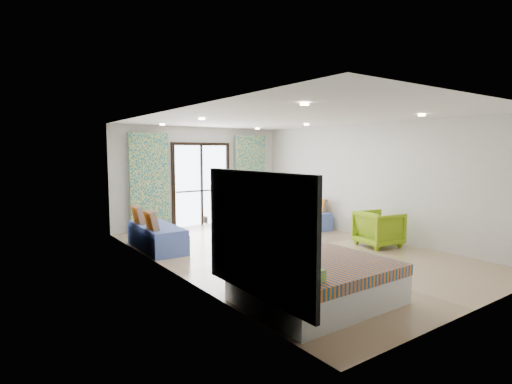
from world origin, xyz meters
TOP-DOWN VIEW (x-y plane):
  - floor at (0.00, 0.00)m, footprint 5.00×7.50m
  - ceiling at (0.00, 0.00)m, footprint 5.00×7.50m
  - wall_back at (0.00, 3.75)m, footprint 5.00×0.01m
  - wall_front at (0.00, -3.75)m, footprint 5.00×0.01m
  - wall_left at (-2.50, 0.00)m, footprint 0.01×7.50m
  - wall_right at (2.50, 0.00)m, footprint 0.01×7.50m
  - balcony_door at (0.00, 3.72)m, footprint 1.76×0.08m
  - balcony_rail at (0.00, 3.73)m, footprint 1.52×0.03m
  - curtain_left at (-1.55, 3.57)m, footprint 1.00×0.10m
  - curtain_right at (1.55, 3.57)m, footprint 1.00×0.10m
  - downlight_a at (-1.40, -2.00)m, footprint 0.12×0.12m
  - downlight_b at (1.40, -2.00)m, footprint 0.12×0.12m
  - downlight_c at (-1.40, 1.00)m, footprint 0.12×0.12m
  - downlight_d at (1.40, 1.00)m, footprint 0.12×0.12m
  - downlight_e at (-1.40, 3.00)m, footprint 0.12×0.12m
  - downlight_f at (1.40, 3.00)m, footprint 0.12×0.12m
  - headboard at (-2.46, -2.35)m, footprint 0.06×2.10m
  - switch_plate at (-2.47, -1.10)m, footprint 0.02×0.10m
  - bed at (-1.48, -2.35)m, footprint 1.96×1.60m
  - daybed_left at (-2.12, 1.74)m, footprint 0.76×1.82m
  - daybed_right at (2.11, 1.78)m, footprint 0.83×1.70m
  - coffee_table at (0.08, 2.11)m, footprint 0.69×0.69m
  - vase at (0.03, 2.05)m, footprint 0.23×0.24m
  - armchair at (1.89, -0.79)m, footprint 0.89×0.93m

SIDE VIEW (x-z plane):
  - floor at x=0.00m, z-range -0.01..0.01m
  - daybed_right at x=2.11m, z-range -0.15..0.65m
  - daybed_left at x=-2.12m, z-range -0.17..0.72m
  - bed at x=-1.48m, z-range -0.06..0.62m
  - coffee_table at x=0.08m, z-range 0.01..0.64m
  - armchair at x=1.89m, z-range 0.00..0.83m
  - vase at x=0.03m, z-range 0.36..0.53m
  - balcony_rail at x=0.00m, z-range 0.93..0.97m
  - headboard at x=-2.46m, z-range 0.30..1.80m
  - switch_plate at x=-2.47m, z-range 1.00..1.10m
  - curtain_left at x=-1.55m, z-range 0.00..2.50m
  - curtain_right at x=1.55m, z-range 0.00..2.50m
  - balcony_door at x=0.00m, z-range 0.12..2.40m
  - wall_back at x=0.00m, z-range 0.00..2.70m
  - wall_front at x=0.00m, z-range 0.00..2.70m
  - wall_left at x=-2.50m, z-range 0.00..2.70m
  - wall_right at x=2.50m, z-range 0.00..2.70m
  - downlight_a at x=-1.40m, z-range 2.66..2.68m
  - downlight_b at x=1.40m, z-range 2.66..2.68m
  - downlight_c at x=-1.40m, z-range 2.66..2.68m
  - downlight_d at x=1.40m, z-range 2.66..2.68m
  - downlight_e at x=-1.40m, z-range 2.66..2.68m
  - downlight_f at x=1.40m, z-range 2.66..2.68m
  - ceiling at x=0.00m, z-range 2.70..2.71m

